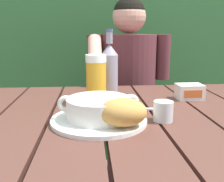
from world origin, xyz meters
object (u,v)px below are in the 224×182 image
at_px(table_knife, 136,109).
at_px(soup_bowl, 99,108).
at_px(beer_glass, 96,79).
at_px(person_eating, 129,86).
at_px(beer_bottle, 109,70).
at_px(serving_plate, 99,120).
at_px(chair_near_diner, 124,116).
at_px(water_glass_small, 163,111).
at_px(butter_tub, 189,92).
at_px(bread_roll, 123,112).

bearing_deg(table_knife, soup_bowl, -139.41).
relative_size(beer_glass, table_knife, 1.09).
bearing_deg(soup_bowl, person_eating, 75.18).
height_order(person_eating, beer_bottle, person_eating).
relative_size(soup_bowl, beer_bottle, 0.89).
bearing_deg(table_knife, beer_glass, 144.00).
bearing_deg(serving_plate, beer_glass, 90.63).
distance_m(serving_plate, table_knife, 0.17).
bearing_deg(chair_near_diner, water_glass_small, -90.64).
bearing_deg(table_knife, beer_bottle, 115.67).
relative_size(serving_plate, beer_glass, 1.58).
relative_size(serving_plate, butter_tub, 2.83).
xyz_separation_m(chair_near_diner, bread_roll, (-0.14, -1.02, 0.35)).
bearing_deg(water_glass_small, serving_plate, 177.80).
bearing_deg(bread_roll, chair_near_diner, 82.19).
xyz_separation_m(soup_bowl, butter_tub, (0.36, 0.24, -0.01)).
bearing_deg(serving_plate, butter_tub, 33.16).
bearing_deg(bread_roll, beer_glass, 102.87).
distance_m(beer_bottle, water_glass_small, 0.33).
bearing_deg(water_glass_small, butter_tub, 54.76).
bearing_deg(water_glass_small, bread_roll, -153.40).
bearing_deg(butter_tub, serving_plate, -146.84).
bearing_deg(soup_bowl, chair_near_diner, 77.99).
height_order(soup_bowl, butter_tub, soup_bowl).
xyz_separation_m(person_eating, water_glass_small, (-0.01, -0.76, 0.09)).
distance_m(serving_plate, bread_roll, 0.10).
distance_m(beer_glass, butter_tub, 0.37).
bearing_deg(table_knife, chair_near_diner, 85.13).
height_order(person_eating, butter_tub, person_eating).
height_order(beer_glass, butter_tub, beer_glass).
height_order(chair_near_diner, beer_bottle, beer_bottle).
height_order(serving_plate, beer_glass, beer_glass).
bearing_deg(butter_tub, bread_roll, -134.30).
height_order(person_eating, bread_roll, person_eating).
xyz_separation_m(beer_glass, beer_bottle, (0.05, 0.07, 0.02)).
height_order(bread_roll, water_glass_small, bread_roll).
bearing_deg(butter_tub, soup_bowl, -146.84).
xyz_separation_m(bread_roll, table_knife, (0.07, 0.18, -0.05)).
bearing_deg(beer_bottle, water_glass_small, -63.79).
relative_size(chair_near_diner, beer_glass, 5.28).
xyz_separation_m(soup_bowl, beer_glass, (-0.00, 0.21, 0.05)).
bearing_deg(water_glass_small, beer_glass, 131.89).
bearing_deg(beer_bottle, soup_bowl, -100.53).
bearing_deg(beer_glass, chair_near_diner, 74.58).
distance_m(water_glass_small, table_knife, 0.14).
relative_size(beer_glass, beer_bottle, 0.67).
xyz_separation_m(chair_near_diner, table_knife, (-0.07, -0.84, 0.31)).
bearing_deg(serving_plate, beer_bottle, 79.47).
relative_size(chair_near_diner, bread_roll, 7.32).
xyz_separation_m(serving_plate, beer_bottle, (0.05, 0.28, 0.11)).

